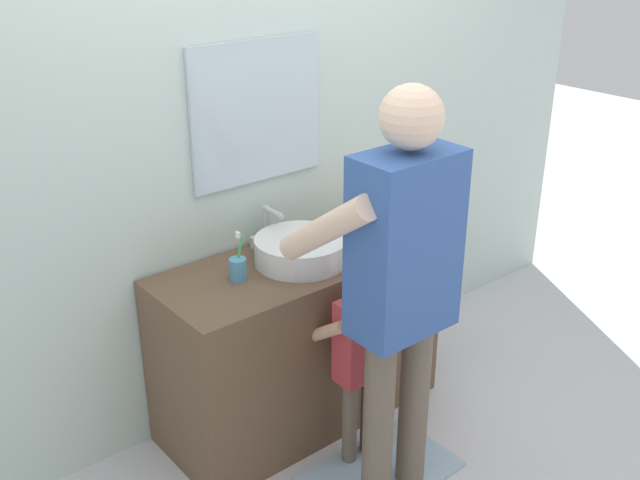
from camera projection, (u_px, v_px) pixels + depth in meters
ground_plane at (341, 444)px, 3.36m from camera, size 14.00×14.00×0.00m
back_wall at (251, 121)px, 3.24m from camera, size 4.40×0.10×2.70m
vanity_cabinet at (299, 340)px, 3.41m from camera, size 1.28×0.54×0.80m
sink_basin at (301, 250)px, 3.21m from camera, size 0.40×0.40×0.11m
faucet at (268, 228)px, 3.36m from camera, size 0.18×0.14×0.18m
toothbrush_cup at (238, 269)px, 3.05m from camera, size 0.07×0.07×0.21m
bath_mat at (380, 472)px, 3.18m from camera, size 0.64×0.40×0.02m
child_toddler at (359, 350)px, 3.07m from camera, size 0.28×0.28×0.91m
adult_parent at (400, 270)px, 2.69m from camera, size 0.52×0.55×1.68m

